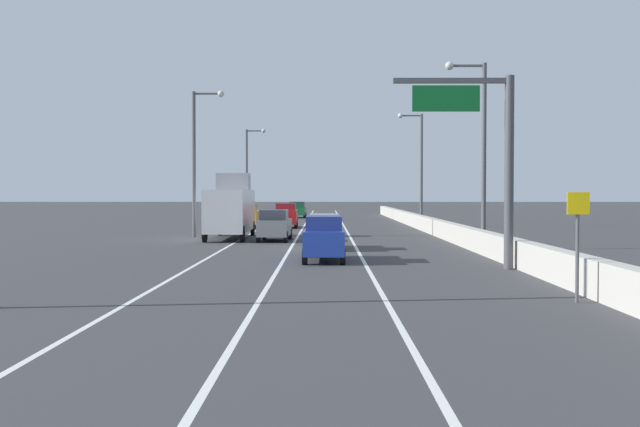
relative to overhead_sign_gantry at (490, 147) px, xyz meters
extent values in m
plane|color=#38383A|center=(-6.21, 37.30, -4.73)|extent=(320.00, 320.00, 0.00)
cube|color=silver|center=(-11.71, 28.30, -4.73)|extent=(0.16, 130.00, 0.00)
cube|color=silver|center=(-8.21, 28.30, -4.73)|extent=(0.16, 130.00, 0.00)
cube|color=silver|center=(-4.71, 28.30, -4.73)|extent=(0.16, 130.00, 0.00)
cube|color=#B2ADA3|center=(1.34, 13.30, -4.18)|extent=(0.60, 120.00, 1.10)
cylinder|color=#47474C|center=(0.74, 0.02, -0.98)|extent=(0.36, 0.36, 7.50)
cube|color=#47474C|center=(-1.51, 0.02, 2.57)|extent=(4.50, 0.20, 0.20)
cube|color=#0C5923|center=(-1.73, -0.10, 1.87)|extent=(2.60, 0.10, 1.00)
cylinder|color=#4C4C51|center=(0.44, -9.05, -3.53)|extent=(0.10, 0.10, 2.40)
cube|color=yellow|center=(0.44, -9.09, -2.03)|extent=(0.60, 0.04, 0.60)
cylinder|color=#4C4C51|center=(1.80, 9.90, 0.08)|extent=(0.24, 0.24, 9.62)
cube|color=#4C4C51|center=(0.90, 9.90, 4.74)|extent=(1.80, 0.12, 0.12)
sphere|color=beige|center=(0.00, 9.90, 4.74)|extent=(0.44, 0.44, 0.44)
cylinder|color=#4C4C51|center=(1.83, 35.90, 0.08)|extent=(0.24, 0.24, 9.62)
cube|color=#4C4C51|center=(0.93, 35.90, 4.74)|extent=(1.80, 0.12, 0.12)
sphere|color=beige|center=(0.03, 35.90, 4.74)|extent=(0.44, 0.44, 0.44)
cylinder|color=#4C4C51|center=(-15.05, 21.10, 0.08)|extent=(0.24, 0.24, 9.62)
cube|color=#4C4C51|center=(-14.15, 21.10, 4.74)|extent=(1.80, 0.12, 0.12)
sphere|color=beige|center=(-13.25, 21.10, 4.74)|extent=(0.44, 0.44, 0.44)
cylinder|color=#4C4C51|center=(-14.72, 52.29, 0.08)|extent=(0.24, 0.24, 9.62)
cube|color=#4C4C51|center=(-13.82, 52.29, 4.74)|extent=(1.80, 0.12, 0.12)
sphere|color=beige|center=(-12.92, 52.29, 4.74)|extent=(0.44, 0.44, 0.44)
cube|color=slate|center=(-9.45, 17.11, -3.90)|extent=(1.93, 4.27, 0.97)
cube|color=#4D505A|center=(-9.47, 16.69, -3.11)|extent=(1.64, 1.95, 0.60)
cylinder|color=black|center=(-10.21, 18.80, -4.39)|extent=(0.24, 0.69, 0.68)
cylinder|color=black|center=(-8.58, 18.74, -4.39)|extent=(0.24, 0.69, 0.68)
cylinder|color=black|center=(-10.32, 15.49, -4.39)|extent=(0.24, 0.69, 0.68)
cylinder|color=black|center=(-8.69, 15.43, -4.39)|extent=(0.24, 0.69, 0.68)
cube|color=red|center=(-9.62, 34.44, -3.83)|extent=(1.89, 4.70, 1.12)
cube|color=maroon|center=(-9.62, 33.97, -2.97)|extent=(1.63, 2.13, 0.60)
cylinder|color=black|center=(-10.48, 36.32, -4.39)|extent=(0.23, 0.68, 0.68)
cylinder|color=black|center=(-8.82, 36.34, -4.39)|extent=(0.23, 0.68, 0.68)
cylinder|color=black|center=(-10.42, 32.54, -4.39)|extent=(0.23, 0.68, 0.68)
cylinder|color=black|center=(-8.77, 32.57, -4.39)|extent=(0.23, 0.68, 0.68)
cube|color=#1E389E|center=(-6.43, 3.60, -3.87)|extent=(1.75, 4.55, 1.02)
cube|color=navy|center=(-6.43, 3.14, -3.06)|extent=(1.53, 2.05, 0.60)
cylinder|color=black|center=(-7.20, 5.42, -4.39)|extent=(0.22, 0.68, 0.68)
cylinder|color=black|center=(-5.64, 5.41, -4.39)|extent=(0.22, 0.68, 0.68)
cylinder|color=black|center=(-7.22, 1.78, -4.39)|extent=(0.22, 0.68, 0.68)
cylinder|color=black|center=(-5.66, 1.77, -4.39)|extent=(0.22, 0.68, 0.68)
cube|color=#196033|center=(-9.57, 59.04, -3.93)|extent=(1.96, 4.57, 0.92)
cube|color=#1C4633|center=(-9.57, 58.59, -3.17)|extent=(1.70, 2.07, 0.60)
cylinder|color=black|center=(-10.41, 60.88, -4.39)|extent=(0.23, 0.68, 0.68)
cylinder|color=black|center=(-8.67, 60.86, -4.39)|extent=(0.23, 0.68, 0.68)
cylinder|color=black|center=(-10.46, 57.23, -4.39)|extent=(0.23, 0.68, 0.68)
cylinder|color=black|center=(-8.72, 57.20, -4.39)|extent=(0.23, 0.68, 0.68)
cube|color=white|center=(-6.42, 10.62, -3.93)|extent=(1.77, 4.36, 0.91)
cube|color=#96969E|center=(-6.42, 10.19, -3.18)|extent=(1.54, 1.97, 0.60)
cylinder|color=black|center=(-7.22, 12.33, -4.39)|extent=(0.23, 0.68, 0.68)
cylinder|color=black|center=(-5.66, 12.35, -4.39)|extent=(0.23, 0.68, 0.68)
cylinder|color=black|center=(-7.19, 8.89, -4.39)|extent=(0.23, 0.68, 0.68)
cylinder|color=black|center=(-5.62, 8.91, -4.39)|extent=(0.23, 0.68, 0.68)
cube|color=gold|center=(-12.83, 33.95, -3.84)|extent=(1.89, 4.16, 1.10)
cube|color=olive|center=(-12.82, 33.54, -2.99)|extent=(1.62, 1.89, 0.60)
cylinder|color=black|center=(-13.69, 35.54, -4.39)|extent=(0.24, 0.68, 0.68)
cylinder|color=black|center=(-12.05, 35.58, -4.39)|extent=(0.24, 0.68, 0.68)
cylinder|color=black|center=(-13.61, 32.33, -4.39)|extent=(0.24, 0.68, 0.68)
cylinder|color=black|center=(-11.98, 32.37, -4.39)|extent=(0.24, 0.68, 0.68)
cube|color=silver|center=(-12.44, 19.37, -2.91)|extent=(2.47, 8.56, 2.63)
cube|color=gray|center=(-12.45, 21.25, -1.05)|extent=(2.13, 1.89, 1.10)
cylinder|color=black|center=(-13.59, 22.93, -4.23)|extent=(0.23, 1.00, 1.00)
cylinder|color=black|center=(-11.35, 22.95, -4.23)|extent=(0.23, 1.00, 1.00)
cylinder|color=black|center=(-13.53, 15.79, -4.23)|extent=(0.23, 1.00, 1.00)
cylinder|color=black|center=(-11.29, 15.81, -4.23)|extent=(0.23, 1.00, 1.00)
camera|label=1|loc=(-6.40, -29.94, -1.71)|focal=43.38mm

